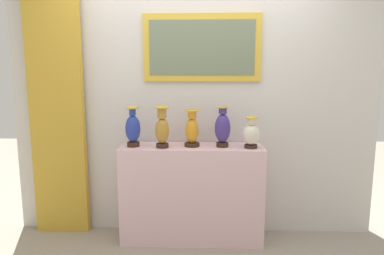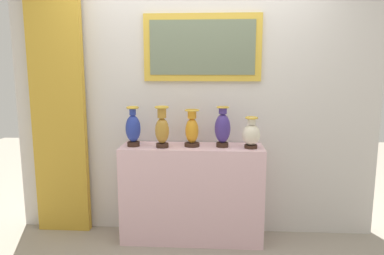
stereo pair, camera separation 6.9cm
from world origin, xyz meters
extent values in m
plane|color=gray|center=(0.00, 0.00, 0.00)|extent=(9.52, 9.52, 0.00)
cube|color=beige|center=(0.00, 0.00, 0.46)|extent=(1.31, 0.38, 0.91)
cube|color=silver|center=(0.00, 0.25, 1.43)|extent=(3.52, 0.10, 2.85)
cube|color=gold|center=(0.08, 0.19, 1.81)|extent=(1.10, 0.03, 0.62)
cube|color=slate|center=(0.08, 0.17, 1.81)|extent=(0.98, 0.01, 0.50)
cube|color=gold|center=(-1.30, 0.13, 1.27)|extent=(0.52, 0.08, 2.55)
cylinder|color=#382319|center=(-0.54, -0.04, 0.93)|extent=(0.11, 0.11, 0.04)
ellipsoid|color=#263899|center=(-0.54, -0.04, 1.08)|extent=(0.14, 0.14, 0.25)
cylinder|color=#263899|center=(-0.54, -0.04, 1.23)|extent=(0.06, 0.06, 0.07)
torus|color=gold|center=(-0.54, -0.04, 1.27)|extent=(0.11, 0.11, 0.02)
cylinder|color=#382319|center=(-0.27, -0.07, 0.93)|extent=(0.11, 0.11, 0.04)
ellipsoid|color=#B27F2D|center=(-0.27, -0.07, 1.06)|extent=(0.13, 0.13, 0.23)
cylinder|color=#B27F2D|center=(-0.27, -0.07, 1.23)|extent=(0.08, 0.08, 0.10)
torus|color=gold|center=(-0.27, -0.07, 1.28)|extent=(0.13, 0.13, 0.02)
cylinder|color=#382319|center=(0.00, -0.01, 0.93)|extent=(0.14, 0.14, 0.03)
ellipsoid|color=orange|center=(0.00, -0.01, 1.06)|extent=(0.12, 0.12, 0.23)
cylinder|color=orange|center=(0.00, -0.01, 1.21)|extent=(0.08, 0.08, 0.07)
torus|color=gold|center=(0.00, -0.01, 1.24)|extent=(0.13, 0.13, 0.01)
cylinder|color=#382319|center=(0.28, -0.01, 0.93)|extent=(0.11, 0.11, 0.04)
ellipsoid|color=#3F2D7F|center=(0.28, -0.01, 1.08)|extent=(0.14, 0.14, 0.26)
cylinder|color=#3F2D7F|center=(0.28, -0.01, 1.24)|extent=(0.07, 0.07, 0.06)
torus|color=gold|center=(0.28, -0.01, 1.27)|extent=(0.11, 0.11, 0.01)
cylinder|color=#382319|center=(0.53, -0.05, 0.93)|extent=(0.11, 0.11, 0.03)
ellipsoid|color=beige|center=(0.53, -0.05, 1.03)|extent=(0.16, 0.16, 0.19)
cylinder|color=beige|center=(0.53, -0.05, 1.16)|extent=(0.07, 0.07, 0.06)
torus|color=gold|center=(0.53, -0.05, 1.19)|extent=(0.12, 0.12, 0.02)
camera|label=1|loc=(0.13, -3.18, 1.61)|focal=33.09mm
camera|label=2|loc=(0.20, -3.18, 1.61)|focal=33.09mm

